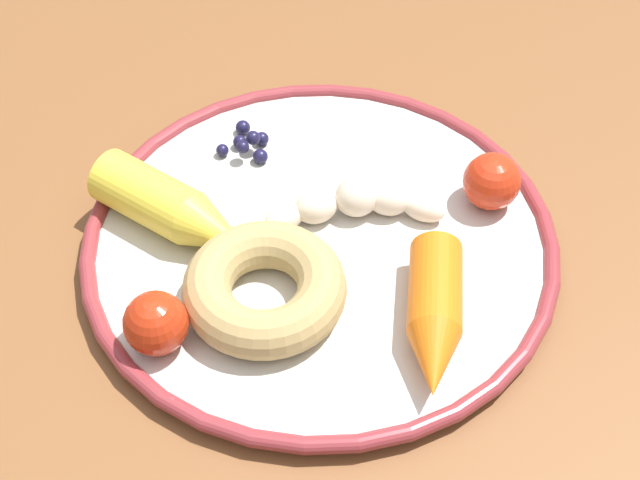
% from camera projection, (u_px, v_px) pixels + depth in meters
% --- Properties ---
extents(dining_table, '(1.19, 0.90, 0.75)m').
position_uv_depth(dining_table, '(348.00, 305.00, 0.77)').
color(dining_table, brown).
rests_on(dining_table, ground_plane).
extents(plate, '(0.35, 0.35, 0.02)m').
position_uv_depth(plate, '(320.00, 243.00, 0.69)').
color(plate, silver).
rests_on(plate, dining_table).
extents(banana, '(0.07, 0.13, 0.03)m').
position_uv_depth(banana, '(353.00, 203.00, 0.69)').
color(banana, beige).
rests_on(banana, plate).
extents(carrot_orange, '(0.12, 0.05, 0.04)m').
position_uv_depth(carrot_orange, '(435.00, 317.00, 0.62)').
color(carrot_orange, orange).
rests_on(carrot_orange, plate).
extents(carrot_yellow, '(0.08, 0.14, 0.04)m').
position_uv_depth(carrot_yellow, '(176.00, 211.00, 0.68)').
color(carrot_yellow, yellow).
rests_on(carrot_yellow, plate).
extents(donut, '(0.15, 0.15, 0.03)m').
position_uv_depth(donut, '(265.00, 288.00, 0.63)').
color(donut, tan).
rests_on(donut, plate).
extents(blueberry_pile, '(0.04, 0.04, 0.02)m').
position_uv_depth(blueberry_pile, '(248.00, 142.00, 0.74)').
color(blueberry_pile, '#191638').
rests_on(blueberry_pile, plate).
extents(tomato_near, '(0.04, 0.04, 0.04)m').
position_uv_depth(tomato_near, '(156.00, 323.00, 0.61)').
color(tomato_near, red).
rests_on(tomato_near, plate).
extents(tomato_mid, '(0.04, 0.04, 0.04)m').
position_uv_depth(tomato_mid, '(492.00, 181.00, 0.70)').
color(tomato_mid, red).
rests_on(tomato_mid, plate).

